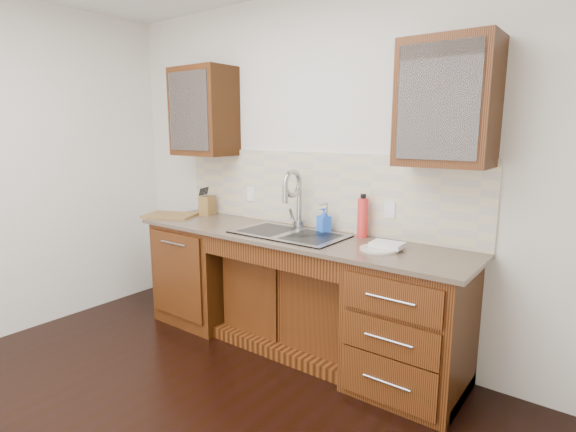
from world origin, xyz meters
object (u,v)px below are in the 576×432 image
Objects in this scene: plate at (379,249)px; cutting_board at (171,215)px; water_bottle at (363,218)px; knife_block at (207,205)px; soap_bottle at (324,220)px.

plate is 2.01m from cutting_board.
water_bottle is 1.65× the size of knife_block.
cutting_board is (-0.21, -0.25, -0.08)m from knife_block.
water_bottle is at bearing 9.95° from cutting_board.
cutting_board is (-1.45, -0.28, -0.08)m from soap_bottle.
plate is at bearing -23.25° from knife_block.
water_bottle is 1.55m from knife_block.
knife_block is at bearing 50.57° from cutting_board.
water_bottle is at bearing 135.20° from plate.
cutting_board reaches higher than plate.
plate is 1.44× the size of knife_block.
soap_bottle is 1.07× the size of knife_block.
water_bottle is (0.31, 0.03, 0.05)m from soap_bottle.
soap_bottle is 0.61m from plate.
soap_bottle is 1.48m from cutting_board.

